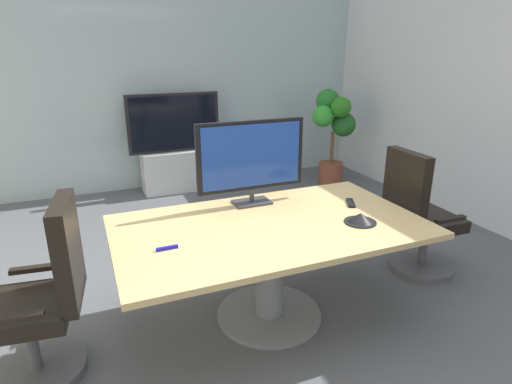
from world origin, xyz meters
name	(u,v)px	position (x,y,z in m)	size (l,w,h in m)	color
ground_plane	(247,313)	(0.00, 0.00, 0.00)	(7.74, 7.74, 0.00)	#515459
wall_back_glass_partition	(153,76)	(0.00, 3.37, 1.50)	(6.01, 0.10, 2.99)	#9EB2B7
conference_table	(270,247)	(0.14, -0.09, 0.56)	(2.08, 1.20, 0.73)	tan
office_chair_left	(44,308)	(-1.30, -0.11, 0.46)	(0.62, 0.60, 1.09)	#4C4C51
office_chair_right	(418,223)	(1.57, 0.02, 0.46)	(0.60, 0.58, 1.09)	#4C4C51
tv_monitor	(251,158)	(0.18, 0.33, 1.09)	(0.84, 0.18, 0.64)	#333338
wall_display_unit	(176,159)	(0.17, 3.01, 0.44)	(1.20, 0.36, 1.31)	#B7BABC
potted_plant	(333,127)	(2.28, 2.49, 0.81)	(0.64, 0.59, 1.32)	brown
conference_phone	(361,218)	(0.72, -0.31, 0.76)	(0.22, 0.22, 0.07)	black
remote_control	(351,203)	(0.87, 0.02, 0.74)	(0.05, 0.17, 0.02)	black
whiteboard_marker	(167,248)	(-0.58, -0.21, 0.74)	(0.13, 0.02, 0.02)	#1919A5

